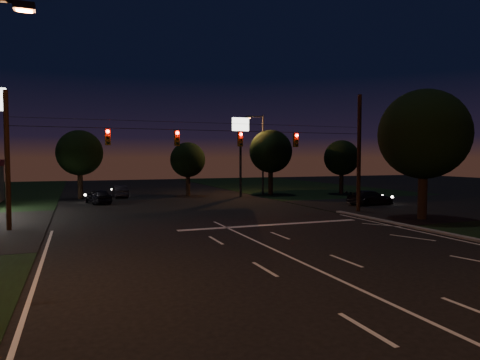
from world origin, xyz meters
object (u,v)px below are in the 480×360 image
car_oncoming_b (120,191)px  car_cross (370,198)px  utility_pole_right (358,212)px  tree_right_near (422,136)px  car_oncoming_a (98,196)px

car_oncoming_b → car_cross: (19.92, -15.62, 0.01)m
utility_pole_right → tree_right_near: bearing=-72.5°
utility_pole_right → car_oncoming_b: utility_pole_right is taller
utility_pole_right → car_oncoming_b: 24.98m
car_oncoming_a → car_cross: 24.39m
utility_pole_right → car_oncoming_a: size_ratio=2.32×
utility_pole_right → tree_right_near: 7.61m
tree_right_near → car_oncoming_b: (-17.62, 23.93, -5.05)m
tree_right_near → utility_pole_right: bearing=107.5°
car_oncoming_a → car_oncoming_b: 6.34m
tree_right_near → car_oncoming_a: size_ratio=2.26×
car_oncoming_a → car_oncoming_b: size_ratio=1.01×
car_cross → utility_pole_right: bearing=127.2°
car_oncoming_a → car_cross: bearing=141.7°
car_oncoming_b → car_cross: bearing=140.2°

